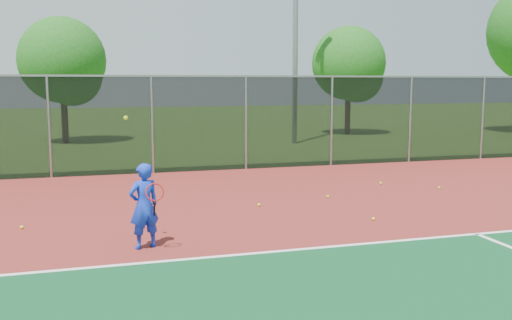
{
  "coord_description": "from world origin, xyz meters",
  "views": [
    {
      "loc": [
        -4.84,
        -5.75,
        2.84
      ],
      "look_at": [
        -1.7,
        5.0,
        1.3
      ],
      "focal_mm": 40.0,
      "sensor_mm": 36.0,
      "label": 1
    }
  ],
  "objects": [
    {
      "name": "tree_back_mid",
      "position": [
        8.73,
        22.56,
        3.65
      ],
      "size": [
        3.96,
        3.96,
        5.81
      ],
      "color": "#342013",
      "rests_on": "ground"
    },
    {
      "name": "practice_ball_2",
      "position": [
        2.84,
        8.21,
        0.06
      ],
      "size": [
        0.07,
        0.07,
        0.07
      ],
      "primitive_type": "sphere",
      "color": "yellow",
      "rests_on": "court_apron"
    },
    {
      "name": "practice_ball_0",
      "position": [
        0.67,
        4.52,
        0.06
      ],
      "size": [
        0.07,
        0.07,
        0.07
      ],
      "primitive_type": "sphere",
      "color": "yellow",
      "rests_on": "court_apron"
    },
    {
      "name": "tennis_player",
      "position": [
        -4.01,
        3.86,
        0.76
      ],
      "size": [
        0.62,
        0.67,
        2.26
      ],
      "color": "#1635D1",
      "rests_on": "court_apron"
    },
    {
      "name": "fence_back",
      "position": [
        0.0,
        12.0,
        1.56
      ],
      "size": [
        30.0,
        0.06,
        3.03
      ],
      "color": "black",
      "rests_on": "court_apron"
    },
    {
      "name": "court_apron",
      "position": [
        0.0,
        2.0,
        0.01
      ],
      "size": [
        30.0,
        20.0,
        0.02
      ],
      "primitive_type": "cube",
      "color": "maroon",
      "rests_on": "ground"
    },
    {
      "name": "practice_ball_6",
      "position": [
        -1.2,
        6.46,
        0.06
      ],
      "size": [
        0.07,
        0.07,
        0.07
      ],
      "primitive_type": "sphere",
      "color": "yellow",
      "rests_on": "court_apron"
    },
    {
      "name": "tree_back_left",
      "position": [
        -5.86,
        22.13,
        3.64
      ],
      "size": [
        3.95,
        3.95,
        5.81
      ],
      "color": "#342013",
      "rests_on": "ground"
    },
    {
      "name": "practice_ball_5",
      "position": [
        -6.18,
        5.8,
        0.06
      ],
      "size": [
        0.07,
        0.07,
        0.07
      ],
      "primitive_type": "sphere",
      "color": "yellow",
      "rests_on": "court_apron"
    },
    {
      "name": "practice_ball_3",
      "position": [
        0.69,
        6.9,
        0.06
      ],
      "size": [
        0.07,
        0.07,
        0.07
      ],
      "primitive_type": "sphere",
      "color": "yellow",
      "rests_on": "court_apron"
    },
    {
      "name": "ground",
      "position": [
        0.0,
        0.0,
        0.0
      ],
      "size": [
        120.0,
        120.0,
        0.0
      ],
      "primitive_type": "plane",
      "color": "#335D1A",
      "rests_on": "ground"
    },
    {
      "name": "practice_ball_4",
      "position": [
        -3.48,
        9.76,
        0.06
      ],
      "size": [
        0.07,
        0.07,
        0.07
      ],
      "primitive_type": "sphere",
      "color": "yellow",
      "rests_on": "court_apron"
    },
    {
      "name": "practice_ball_1",
      "position": [
        3.99,
        7.15,
        0.06
      ],
      "size": [
        0.07,
        0.07,
        0.07
      ],
      "primitive_type": "sphere",
      "color": "yellow",
      "rests_on": "court_apron"
    }
  ]
}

